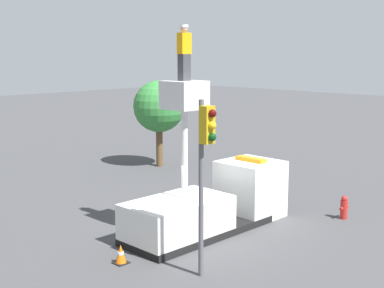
# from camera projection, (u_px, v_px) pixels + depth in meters

# --- Properties ---
(ground_plane) EXTENTS (120.00, 120.00, 0.00)m
(ground_plane) POSITION_uv_depth(u_px,v_px,m) (199.00, 233.00, 18.33)
(ground_plane) COLOR #424244
(bucket_truck) EXTENTS (6.57, 2.10, 5.24)m
(bucket_truck) POSITION_uv_depth(u_px,v_px,m) (211.00, 202.00, 18.57)
(bucket_truck) COLOR black
(bucket_truck) RESTS_ON ground
(worker) EXTENTS (0.40, 0.26, 1.75)m
(worker) POSITION_uv_depth(u_px,v_px,m) (184.00, 53.00, 16.81)
(worker) COLOR #38383D
(worker) RESTS_ON bucket_truck
(traffic_light_pole) EXTENTS (0.34, 0.57, 4.91)m
(traffic_light_pole) POSITION_uv_depth(u_px,v_px,m) (205.00, 153.00, 14.18)
(traffic_light_pole) COLOR #515156
(traffic_light_pole) RESTS_ON ground
(fire_hydrant) EXTENTS (0.51, 0.27, 0.89)m
(fire_hydrant) POSITION_uv_depth(u_px,v_px,m) (344.00, 207.00, 19.86)
(fire_hydrant) COLOR #B2231E
(fire_hydrant) RESTS_ON ground
(traffic_cone_rear) EXTENTS (0.41, 0.41, 0.57)m
(traffic_cone_rear) POSITION_uv_depth(u_px,v_px,m) (121.00, 255.00, 15.69)
(traffic_cone_rear) COLOR black
(traffic_cone_rear) RESTS_ON ground
(tree_left_bg) EXTENTS (2.77, 2.77, 4.65)m
(tree_left_bg) POSITION_uv_depth(u_px,v_px,m) (159.00, 107.00, 28.54)
(tree_left_bg) COLOR brown
(tree_left_bg) RESTS_ON ground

